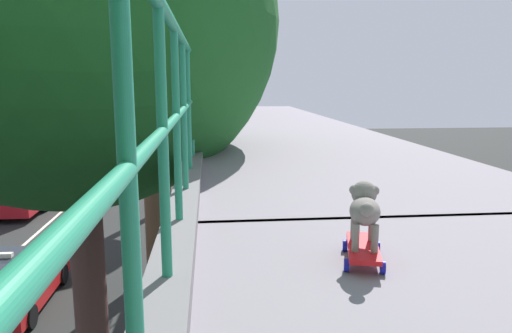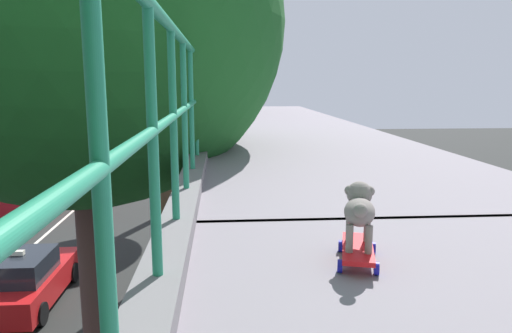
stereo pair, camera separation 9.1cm
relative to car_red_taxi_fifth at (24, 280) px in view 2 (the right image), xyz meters
The scene contains 8 objects.
green_railing 13.40m from the car_red_taxi_fifth, 65.07° to the right, with size 0.20×31.79×1.24m.
car_red_taxi_fifth is the anchor object (origin of this frame).
city_bus 13.66m from the car_red_taxi_fifth, 105.26° to the left, with size 2.52×10.43×3.15m.
roadside_tree_mid 9.39m from the car_red_taxi_fifth, 58.81° to the right, with size 5.54×5.54×9.43m.
roadside_tree_far 8.01m from the car_red_taxi_fifth, 24.60° to the left, with size 4.14×4.14×9.74m.
roadside_tree_farthest 12.38m from the car_red_taxi_fifth, 71.45° to the left, with size 4.30×4.30×8.81m.
toy_skateboard 13.11m from the car_red_taxi_fifth, 59.48° to the right, with size 0.28×0.47×0.09m.
small_dog 13.17m from the car_red_taxi_fifth, 59.40° to the right, with size 0.21×0.35×0.32m.
Camera 2 is at (0.03, -1.48, 6.13)m, focal length 33.21 mm.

